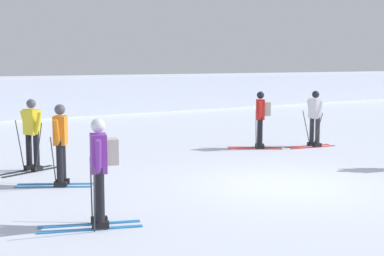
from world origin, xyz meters
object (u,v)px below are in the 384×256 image
object	(u,v)px
skier_yellow	(32,133)
skier_white	(315,117)
skier_orange	(60,142)
skier_red	(261,117)
skier_purple	(100,167)

from	to	relation	value
skier_yellow	skier_white	xyz separation A→B (m)	(8.37, -1.04, -0.00)
skier_orange	skier_red	bearing A→B (deg)	12.80
skier_red	skier_orange	xyz separation A→B (m)	(-6.79, -1.54, -0.04)
skier_white	skier_yellow	bearing A→B (deg)	172.94
skier_orange	skier_yellow	world-z (taller)	same
skier_yellow	skier_white	world-z (taller)	same
skier_red	skier_purple	bearing A→B (deg)	-147.44
skier_white	skier_red	bearing A→B (deg)	158.17
skier_red	skier_yellow	bearing A→B (deg)	176.65
skier_purple	skier_white	bearing A→B (deg)	24.33
skier_yellow	skier_red	bearing A→B (deg)	-3.35
skier_red	skier_white	xyz separation A→B (m)	(1.60, -0.64, -0.04)
skier_yellow	skier_white	bearing A→B (deg)	-7.06
skier_yellow	skier_white	distance (m)	8.44
skier_purple	skier_red	world-z (taller)	same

